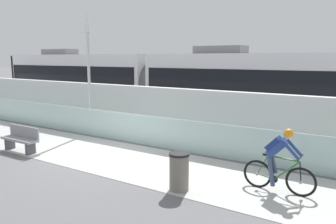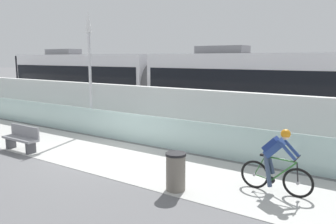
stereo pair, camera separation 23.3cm
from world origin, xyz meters
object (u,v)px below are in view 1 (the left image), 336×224
(tram, at_px, (155,83))
(bench, at_px, (21,138))
(cyclist_on_bike, at_px, (279,160))
(lamp_post_antenna, at_px, (88,57))
(trash_bin, at_px, (179,172))

(tram, relative_size, bench, 14.10)
(tram, bearing_deg, bench, -90.05)
(cyclist_on_bike, bearing_deg, bench, -171.45)
(bench, bearing_deg, lamp_post_antenna, 92.21)
(lamp_post_antenna, xyz_separation_m, trash_bin, (6.59, -3.40, -2.81))
(tram, bearing_deg, trash_bin, -51.47)
(trash_bin, height_order, bench, trash_bin)
(cyclist_on_bike, distance_m, trash_bin, 2.44)
(lamp_post_antenna, distance_m, trash_bin, 7.93)
(cyclist_on_bike, bearing_deg, trash_bin, -149.01)
(lamp_post_antenna, relative_size, bench, 3.25)
(trash_bin, relative_size, bench, 0.60)
(trash_bin, bearing_deg, lamp_post_antenna, 152.71)
(cyclist_on_bike, relative_size, bench, 1.11)
(cyclist_on_bike, height_order, lamp_post_antenna, lamp_post_antenna)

